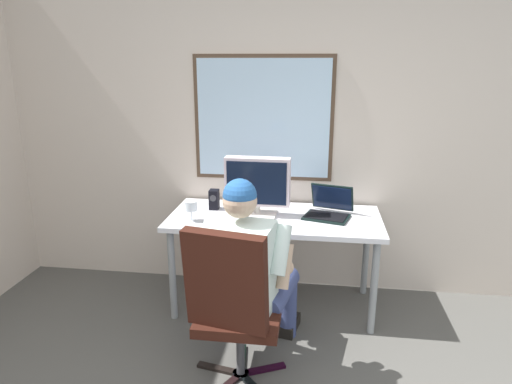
# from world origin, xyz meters

# --- Properties ---
(wall_rear) EXTENTS (4.80, 0.08, 2.68)m
(wall_rear) POSITION_xyz_m (-0.01, 2.48, 1.34)
(wall_rear) COLOR beige
(wall_rear) RESTS_ON ground
(desk) EXTENTS (1.54, 0.70, 0.72)m
(desk) POSITION_xyz_m (-0.15, 2.07, 0.65)
(desk) COLOR gray
(desk) RESTS_ON ground
(office_chair) EXTENTS (0.55, 0.59, 1.00)m
(office_chair) POSITION_xyz_m (-0.28, 1.12, 0.56)
(office_chair) COLOR black
(office_chair) RESTS_ON ground
(person_seated) EXTENTS (0.60, 0.84, 1.22)m
(person_seated) POSITION_xyz_m (-0.23, 1.39, 0.63)
(person_seated) COLOR #394475
(person_seated) RESTS_ON ground
(crt_monitor) EXTENTS (0.47, 0.23, 0.43)m
(crt_monitor) POSITION_xyz_m (-0.27, 2.08, 0.97)
(crt_monitor) COLOR beige
(crt_monitor) RESTS_ON desk
(laptop) EXTENTS (0.38, 0.38, 0.22)m
(laptop) POSITION_xyz_m (0.25, 2.15, 0.78)
(laptop) COLOR black
(laptop) RESTS_ON desk
(wine_glass) EXTENTS (0.09, 0.09, 0.15)m
(wine_glass) POSITION_xyz_m (-0.72, 1.89, 0.83)
(wine_glass) COLOR silver
(wine_glass) RESTS_ON desk
(desk_speaker) EXTENTS (0.07, 0.09, 0.15)m
(desk_speaker) POSITION_xyz_m (-0.62, 2.18, 0.80)
(desk_speaker) COLOR black
(desk_speaker) RESTS_ON desk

